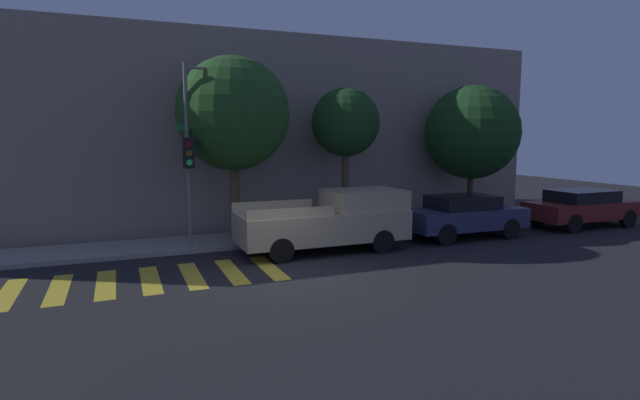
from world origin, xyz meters
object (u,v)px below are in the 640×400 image
at_px(pickup_truck, 331,220).
at_px(sedan_near_corner, 464,215).
at_px(sedan_middle, 583,207).
at_px(tree_far_end, 472,133).
at_px(tree_midblock, 345,123).
at_px(traffic_light_pole, 200,134).
at_px(tree_near_corner, 233,114).

xyz_separation_m(pickup_truck, sedan_near_corner, (5.08, 0.00, -0.15)).
bearing_deg(pickup_truck, sedan_middle, 0.00).
height_order(sedan_middle, tree_far_end, tree_far_end).
bearing_deg(tree_far_end, tree_midblock, 180.00).
distance_m(traffic_light_pole, sedan_near_corner, 9.33).
height_order(tree_midblock, tree_far_end, tree_far_end).
xyz_separation_m(sedan_near_corner, tree_near_corner, (-7.58, 2.23, 3.46)).
bearing_deg(sedan_near_corner, tree_far_end, 47.89).
xyz_separation_m(traffic_light_pole, pickup_truck, (3.73, -1.27, -2.66)).
height_order(pickup_truck, tree_midblock, tree_midblock).
bearing_deg(traffic_light_pole, sedan_middle, -5.01).
xyz_separation_m(traffic_light_pole, tree_midblock, (5.26, 0.95, 0.39)).
bearing_deg(tree_far_end, pickup_truck, -162.57).
bearing_deg(tree_near_corner, sedan_near_corner, -16.37).
relative_size(pickup_truck, tree_near_corner, 0.85).
distance_m(traffic_light_pole, tree_near_corner, 1.69).
bearing_deg(tree_far_end, traffic_light_pole, -174.96).
bearing_deg(traffic_light_pole, tree_midblock, 10.29).
bearing_deg(sedan_near_corner, sedan_middle, 0.00).
bearing_deg(sedan_middle, pickup_truck, -180.00).
xyz_separation_m(tree_near_corner, tree_far_end, (9.59, 0.00, -0.58)).
bearing_deg(sedan_middle, sedan_near_corner, 180.00).
bearing_deg(tree_near_corner, tree_far_end, 0.00).
height_order(traffic_light_pole, tree_far_end, traffic_light_pole).
distance_m(sedan_middle, tree_near_corner, 13.91).
bearing_deg(sedan_middle, tree_near_corner, 170.49).
xyz_separation_m(traffic_light_pole, tree_far_end, (10.82, 0.95, 0.07)).
relative_size(sedan_middle, tree_far_end, 0.83).
distance_m(pickup_truck, sedan_near_corner, 5.08).
relative_size(pickup_truck, sedan_near_corner, 1.22).
height_order(sedan_near_corner, tree_midblock, tree_midblock).
distance_m(pickup_truck, tree_midblock, 4.07).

